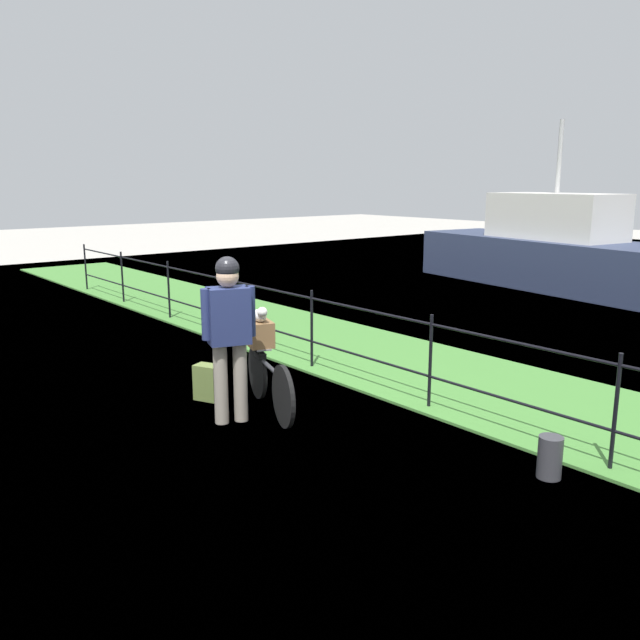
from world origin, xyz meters
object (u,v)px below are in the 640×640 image
object	(u,v)px
mooring_bollard	(550,457)
moored_boat_near	(552,253)
wooden_crate	(260,334)
cyclist_person	(229,325)
terrier_dog	(260,315)
bicycle_main	(269,381)
backpack_on_paving	(208,382)

from	to	relation	value
mooring_bollard	moored_boat_near	xyz separation A→B (m)	(-5.45, 8.97, 0.61)
wooden_crate	mooring_bollard	xyz separation A→B (m)	(3.09, 0.75, -0.59)
cyclist_person	moored_boat_near	size ratio (longest dim) A/B	0.24
terrier_dog	bicycle_main	bearing A→B (deg)	-18.74
wooden_crate	mooring_bollard	world-z (taller)	wooden_crate
cyclist_person	mooring_bollard	xyz separation A→B (m)	(2.76, 1.33, -0.83)
wooden_crate	cyclist_person	xyz separation A→B (m)	(0.33, -0.59, 0.24)
terrier_dog	cyclist_person	size ratio (longest dim) A/B	0.19
backpack_on_paving	moored_boat_near	bearing A→B (deg)	-103.85
wooden_crate	bicycle_main	bearing A→B (deg)	-18.74
terrier_dog	wooden_crate	bearing A→B (deg)	161.26
wooden_crate	cyclist_person	distance (m)	0.72
moored_boat_near	terrier_dog	bearing A→B (deg)	-76.23
bicycle_main	wooden_crate	bearing A→B (deg)	161.26
bicycle_main	cyclist_person	distance (m)	0.82
cyclist_person	backpack_on_paving	world-z (taller)	cyclist_person
wooden_crate	terrier_dog	size ratio (longest dim) A/B	1.02
terrier_dog	moored_boat_near	size ratio (longest dim) A/B	0.05
mooring_bollard	backpack_on_paving	bearing A→B (deg)	-161.51
cyclist_person	mooring_bollard	bearing A→B (deg)	25.82
cyclist_person	backpack_on_paving	xyz separation A→B (m)	(-0.75, 0.16, -0.80)
cyclist_person	mooring_bollard	size ratio (longest dim) A/B	4.74
bicycle_main	terrier_dog	distance (m)	0.72
bicycle_main	mooring_bollard	xyz separation A→B (m)	(2.77, 0.85, -0.16)
terrier_dog	backpack_on_paving	xyz separation A→B (m)	(-0.44, -0.42, -0.78)
bicycle_main	wooden_crate	world-z (taller)	wooden_crate
terrier_dog	mooring_bollard	size ratio (longest dim) A/B	0.91
bicycle_main	mooring_bollard	size ratio (longest dim) A/B	4.25
cyclist_person	mooring_bollard	distance (m)	3.17
backpack_on_paving	mooring_bollard	xyz separation A→B (m)	(3.51, 1.17, -0.02)
moored_boat_near	bicycle_main	bearing A→B (deg)	-74.75
cyclist_person	bicycle_main	bearing A→B (deg)	91.75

